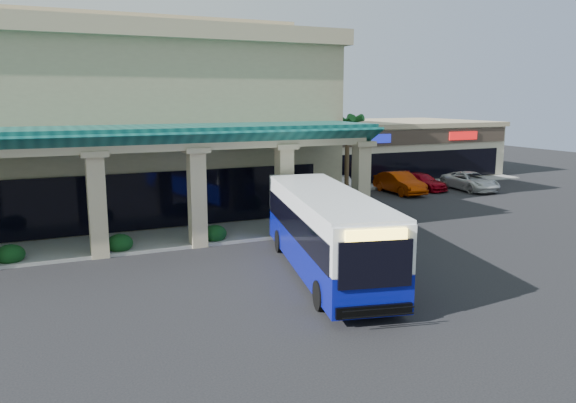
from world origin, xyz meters
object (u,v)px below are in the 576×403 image
car_silver (342,186)px  car_gray (470,181)px  pedestrian (399,240)px  car_white (400,183)px  transit_bus (326,233)px  car_red (421,182)px

car_silver → car_gray: bearing=16.3°
pedestrian → car_white: size_ratio=0.41×
transit_bus → car_gray: transit_bus is taller
transit_bus → car_red: transit_bus is taller
car_white → car_red: size_ratio=1.09×
transit_bus → car_silver: (9.50, 15.34, -0.86)m
car_white → car_gray: size_ratio=0.96×
pedestrian → car_silver: pedestrian is taller
car_silver → car_gray: (10.44, -1.54, -0.09)m
pedestrian → car_red: (13.05, 15.47, -0.34)m
car_red → car_gray: (3.27, -1.77, 0.06)m
car_red → car_gray: car_gray is taller
pedestrian → car_gray: bearing=-11.5°
car_white → car_gray: 5.91m
car_silver → car_red: bearing=26.5°
pedestrian → car_red: size_ratio=0.44×
pedestrian → car_white: (10.49, 14.72, -0.18)m
car_red → pedestrian: bearing=-141.5°
transit_bus → car_silver: transit_bus is taller
car_silver → car_gray: 10.56m
transit_bus → pedestrian: (3.63, 0.10, -0.67)m
car_gray → car_white: bearing=174.1°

